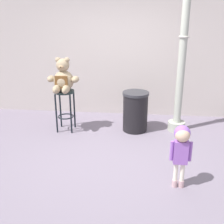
{
  "coord_description": "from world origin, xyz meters",
  "views": [
    {
      "loc": [
        0.55,
        -3.98,
        2.23
      ],
      "look_at": [
        0.1,
        0.25,
        0.69
      ],
      "focal_mm": 44.78,
      "sensor_mm": 36.0,
      "label": 1
    }
  ],
  "objects_px": {
    "bar_stool_with_teddy": "(65,102)",
    "child_walking": "(182,144)",
    "teddy_bear": "(63,79)",
    "lamppost": "(181,67)",
    "trash_bin": "(135,111)"
  },
  "relations": [
    {
      "from": "bar_stool_with_teddy",
      "to": "lamppost",
      "type": "height_order",
      "value": "lamppost"
    },
    {
      "from": "child_walking",
      "to": "bar_stool_with_teddy",
      "type": "bearing_deg",
      "value": 84.11
    },
    {
      "from": "trash_bin",
      "to": "bar_stool_with_teddy",
      "type": "bearing_deg",
      "value": -174.42
    },
    {
      "from": "bar_stool_with_teddy",
      "to": "child_walking",
      "type": "distance_m",
      "value": 2.62
    },
    {
      "from": "teddy_bear",
      "to": "lamppost",
      "type": "xyz_separation_m",
      "value": [
        2.17,
        0.24,
        0.22
      ]
    },
    {
      "from": "child_walking",
      "to": "lamppost",
      "type": "bearing_deg",
      "value": 29.39
    },
    {
      "from": "bar_stool_with_teddy",
      "to": "teddy_bear",
      "type": "xyz_separation_m",
      "value": [
        0.0,
        -0.03,
        0.47
      ]
    },
    {
      "from": "trash_bin",
      "to": "teddy_bear",
      "type": "bearing_deg",
      "value": -173.15
    },
    {
      "from": "child_walking",
      "to": "teddy_bear",
      "type": "bearing_deg",
      "value": 84.62
    },
    {
      "from": "bar_stool_with_teddy",
      "to": "child_walking",
      "type": "xyz_separation_m",
      "value": [
        1.99,
        -1.71,
        0.07
      ]
    },
    {
      "from": "trash_bin",
      "to": "lamppost",
      "type": "height_order",
      "value": "lamppost"
    },
    {
      "from": "teddy_bear",
      "to": "trash_bin",
      "type": "xyz_separation_m",
      "value": [
        1.35,
        0.16,
        -0.65
      ]
    },
    {
      "from": "bar_stool_with_teddy",
      "to": "teddy_bear",
      "type": "height_order",
      "value": "teddy_bear"
    },
    {
      "from": "teddy_bear",
      "to": "lamppost",
      "type": "relative_size",
      "value": 0.2
    },
    {
      "from": "bar_stool_with_teddy",
      "to": "trash_bin",
      "type": "bearing_deg",
      "value": 5.58
    }
  ]
}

